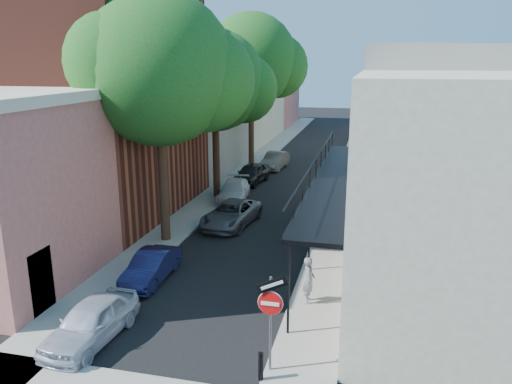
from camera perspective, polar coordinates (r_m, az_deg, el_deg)
The scene contains 18 objects.
ground at distance 14.80m, azimuth -12.08°, elevation -20.12°, with size 160.00×160.00×0.00m, color black.
road_surface at distance 42.06m, azimuth 5.49°, elevation 3.32°, with size 6.00×64.00×0.01m, color black.
sidewalk_left at distance 42.76m, azimuth 0.17°, elevation 3.66°, with size 2.00×64.00×0.12m, color gray.
sidewalk_right at distance 41.71m, azimuth 10.95°, elevation 3.10°, with size 2.00×64.00×0.12m, color gray.
buildings_left at distance 42.43m, azimuth -7.31°, elevation 10.11°, with size 10.10×59.10×12.00m.
buildings_right at distance 40.66m, azimuth 18.34°, elevation 8.55°, with size 9.80×55.00×10.00m.
sign_post at distance 13.63m, azimuth 1.68°, elevation -13.01°, with size 0.89×0.17×2.99m.
bollard at distance 14.05m, azimuth 0.55°, elevation -19.30°, with size 0.14×0.14×0.80m, color black.
oak_near at distance 22.91m, azimuth -9.86°, elevation 13.36°, with size 7.48×6.80×11.42m.
oak_mid at distance 30.44m, azimuth -3.90°, elevation 12.33°, with size 6.60×6.00×10.20m.
oak_far at distance 39.12m, azimuth 0.19°, elevation 14.70°, with size 7.70×7.00×11.90m.
parked_car_a at distance 16.58m, azimuth -18.33°, elevation -13.88°, with size 1.52×3.79×1.29m, color silver.
parked_car_b at distance 20.11m, azimuth -11.89°, elevation -8.36°, with size 1.23×3.51×1.16m, color #151944.
parked_car_c at distance 26.05m, azimuth -2.83°, elevation -2.50°, with size 2.07×4.50×1.25m, color #595A60.
parked_car_d at distance 30.66m, azimuth -2.53°, elevation 0.16°, with size 1.71×4.20×1.22m, color silver.
parked_car_e at distance 34.83m, azimuth -0.54°, elevation 2.12°, with size 1.65×4.11×1.40m, color black.
parked_car_f at distance 39.65m, azimuth 2.20°, elevation 3.63°, with size 1.39×4.00×1.32m, color slate.
pedestrian at distance 17.80m, azimuth 6.08°, elevation -9.95°, with size 0.61×0.40×1.67m, color slate.
Camera 1 is at (5.56, -10.83, 8.42)m, focal length 35.00 mm.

